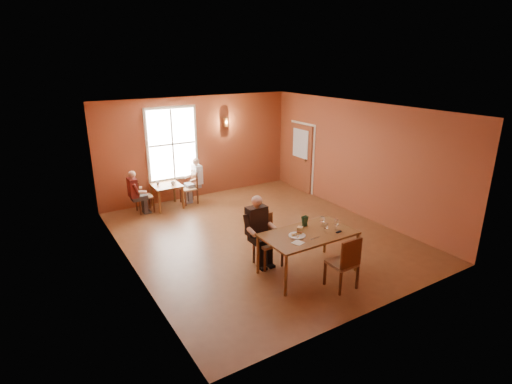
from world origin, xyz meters
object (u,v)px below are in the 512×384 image
chair_diner_white (189,188)px  chair_empty (342,262)px  diner_maroon (143,191)px  chair_diner_maroon (144,196)px  second_table (167,196)px  diner_white (189,182)px  diner_main (269,234)px  chair_diner_main (268,241)px  main_table (308,253)px

chair_diner_white → chair_empty: bearing=-173.6°
chair_diner_white → diner_maroon: (-1.33, 0.00, 0.13)m
chair_diner_white → diner_maroon: diner_maroon is taller
chair_empty → chair_diner_maroon: 5.99m
second_table → diner_white: 0.74m
diner_main → diner_white: size_ratio=1.11×
chair_diner_main → diner_white: size_ratio=0.83×
main_table → second_table: main_table is taller
chair_diner_main → chair_diner_maroon: size_ratio=1.14×
main_table → chair_diner_white: bearing=95.2°
diner_main → chair_diner_white: size_ratio=1.48×
second_table → chair_diner_maroon: (-0.65, 0.00, 0.13)m
diner_maroon → diner_main: bearing=16.6°
main_table → diner_main: 0.84m
chair_diner_main → diner_maroon: (-1.28, 4.26, 0.07)m
main_table → chair_diner_white: (-0.45, 4.91, 0.05)m
diner_white → main_table: bearing=-175.1°
second_table → chair_diner_maroon: bearing=180.0°
chair_diner_main → main_table: bearing=127.6°
chair_diner_main → chair_diner_white: chair_diner_main is taller
main_table → diner_main: diner_main is taller
main_table → diner_maroon: size_ratio=1.51×
chair_diner_white → diner_white: bearing=-90.0°
main_table → chair_empty: (0.19, -0.75, 0.10)m
main_table → second_table: bearing=102.6°
diner_main → diner_white: bearing=-91.1°
chair_empty → diner_maroon: (-1.97, 5.67, 0.08)m
chair_empty → chair_diner_white: chair_empty is taller
diner_white → diner_maroon: size_ratio=1.05×
main_table → chair_diner_maroon: chair_diner_maroon is taller
main_table → second_table: (-1.10, 4.91, -0.09)m
chair_diner_main → diner_maroon: bearing=-73.3°
second_table → chair_diner_main: bearing=-82.0°
chair_diner_white → chair_diner_maroon: chair_diner_white is taller
chair_diner_main → second_table: chair_diner_main is taller
chair_diner_main → second_table: 4.31m
chair_diner_main → chair_empty: bearing=116.1°
chair_diner_main → chair_diner_white: 4.26m
main_table → diner_white: (-0.42, 4.91, 0.21)m
main_table → diner_white: bearing=94.9°
main_table → chair_diner_maroon: bearing=109.6°
chair_diner_main → second_table: size_ratio=1.38×
diner_maroon → diner_white: bearing=90.0°
diner_main → chair_empty: (0.69, -1.37, -0.18)m
second_table → chair_empty: bearing=-77.2°
chair_diner_white → diner_maroon: size_ratio=0.79×
chair_empty → diner_white: diner_white is taller
main_table → diner_maroon: 5.23m
chair_diner_main → diner_white: diner_white is taller
chair_empty → chair_diner_white: bearing=96.6°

